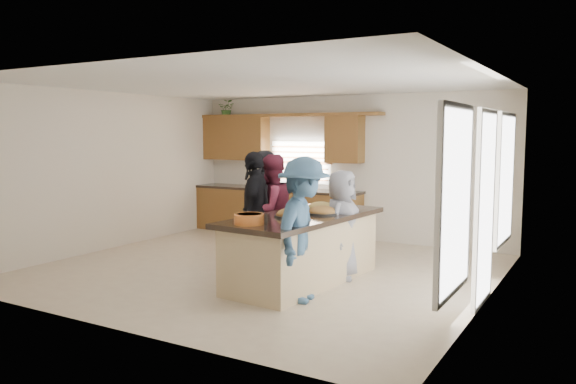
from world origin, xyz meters
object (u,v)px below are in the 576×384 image
Objects in this scene: woman_left_mid at (271,211)px; woman_right_front at (341,225)px; island at (303,250)px; woman_left_front at (255,211)px; woman_right_back at (303,229)px; woman_left_back at (262,205)px; salad_bowl at (249,218)px.

woman_right_front is at bearing 104.72° from woman_left_mid.
island is 1.11m from woman_left_front.
woman_right_back is (1.40, -1.04, -0.01)m from woman_left_front.
woman_right_front is at bearing -5.78° from woman_right_back.
woman_left_back is at bearing -176.44° from woman_left_front.
island is at bearing 79.59° from salad_bowl.
salad_bowl is at bearing 106.53° from woman_right_back.
woman_right_front is at bearing 69.07° from woman_left_back.
woman_left_mid reaches higher than island.
woman_left_back is at bearing 118.84° from salad_bowl.
woman_left_mid is at bearing 36.12° from woman_right_back.
salad_bowl is 0.69m from woman_right_back.
salad_bowl is 1.73m from woman_left_mid.
woman_left_back is 1.02× the size of woman_left_mid.
woman_left_front reaches higher than woman_left_back.
woman_left_mid reaches higher than salad_bowl.
woman_right_back reaches higher than island.
woman_left_back is at bearing 36.20° from woman_right_back.
island is 7.47× the size of salad_bowl.
woman_left_mid is 1.23m from woman_right_front.
woman_right_back is at bearing 62.62° from woman_left_mid.
woman_right_front is at bearing 69.79° from salad_bowl.
woman_left_front reaches higher than island.
woman_right_back is (1.75, -1.78, 0.00)m from woman_left_back.
woman_left_back reaches higher than woman_right_front.
woman_right_back is (1.28, -1.31, 0.02)m from woman_left_mid.
woman_left_front is (-0.79, 1.32, -0.12)m from salad_bowl.
woman_right_back is 1.15× the size of woman_right_front.
island is at bearing 20.31° from woman_right_back.
salad_bowl is 1.63m from woman_right_front.
island is 1.21m from salad_bowl.
woman_right_front is (0.36, 0.46, 0.32)m from island.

